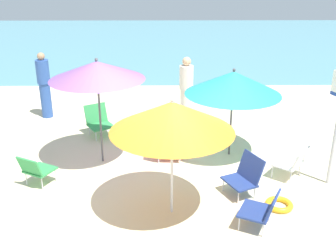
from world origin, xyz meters
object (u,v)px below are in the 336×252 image
object	(u,v)px
umbrella_teal	(233,83)
beach_chair_d	(99,120)
beach_chair_b	(262,209)
beach_chair_e	(245,175)
person_b	(186,89)
umbrella_purple	(97,70)
person_a	(44,85)
beach_chair_c	(36,169)
beach_chair_a	(292,161)
beach_chair_f	(164,144)
umbrella_orange	(172,117)
swim_ring	(279,204)

from	to	relation	value
umbrella_teal	beach_chair_d	world-z (taller)	umbrella_teal
beach_chair_b	beach_chair_e	xyz separation A→B (m)	(-0.07, 0.97, 0.03)
beach_chair_e	person_b	world-z (taller)	person_b
umbrella_purple	person_a	bearing A→B (deg)	124.92
umbrella_purple	beach_chair_b	size ratio (longest dim) A/B	3.00
beach_chair_c	beach_chair_e	xyz separation A→B (m)	(3.56, -0.29, 0.02)
person_a	person_b	size ratio (longest dim) A/B	1.04
umbrella_purple	beach_chair_c	distance (m)	2.03
beach_chair_e	person_a	size ratio (longest dim) A/B	0.43
beach_chair_a	beach_chair_e	bearing A→B (deg)	67.09
beach_chair_e	beach_chair_f	distance (m)	1.88
beach_chair_b	beach_chair_c	distance (m)	3.84
beach_chair_c	person_b	size ratio (longest dim) A/B	0.42
beach_chair_a	beach_chair_b	size ratio (longest dim) A/B	1.07
umbrella_orange	beach_chair_e	size ratio (longest dim) A/B	2.66
beach_chair_a	beach_chair_c	distance (m)	4.51
beach_chair_a	beach_chair_f	distance (m)	2.42
beach_chair_d	person_b	bearing A→B (deg)	83.64
umbrella_orange	person_b	xyz separation A→B (m)	(0.42, 4.00, -0.80)
beach_chair_b	beach_chair_f	world-z (taller)	beach_chair_f
umbrella_teal	beach_chair_c	distance (m)	3.92
beach_chair_c	beach_chair_d	distance (m)	2.39
umbrella_orange	beach_chair_c	size ratio (longest dim) A/B	2.86
umbrella_orange	beach_chair_f	bearing A→B (deg)	93.39
beach_chair_f	swim_ring	xyz separation A→B (m)	(1.83, -1.74, -0.27)
beach_chair_c	person_a	size ratio (longest dim) A/B	0.40
beach_chair_f	person_a	xyz separation A→B (m)	(-2.96, 2.42, 0.51)
umbrella_orange	person_a	bearing A→B (deg)	125.67
beach_chair_d	person_a	bearing A→B (deg)	-158.63
umbrella_orange	umbrella_teal	xyz separation A→B (m)	(1.21, 2.05, -0.09)
beach_chair_a	beach_chair_c	bearing A→B (deg)	41.40
person_a	person_b	bearing A→B (deg)	-164.66
beach_chair_d	beach_chair_f	distance (m)	1.94
umbrella_teal	beach_chair_d	bearing A→B (deg)	159.32
umbrella_purple	beach_chair_a	xyz separation A→B (m)	(3.50, -0.72, -1.48)
person_a	beach_chair_a	bearing A→B (deg)	168.16
umbrella_purple	person_b	size ratio (longest dim) A/B	1.30
umbrella_purple	umbrella_teal	distance (m)	2.56
beach_chair_b	swim_ring	bearing A→B (deg)	-101.34
beach_chair_c	umbrella_orange	bearing A→B (deg)	-82.01
beach_chair_d	beach_chair_f	xyz separation A→B (m)	(1.48, -1.25, -0.03)
umbrella_orange	umbrella_teal	distance (m)	2.38
swim_ring	person_b	bearing A→B (deg)	108.38
umbrella_orange	person_a	distance (m)	5.31
beach_chair_b	beach_chair_c	bearing A→B (deg)	7.21
umbrella_purple	beach_chair_d	distance (m)	2.01
umbrella_teal	swim_ring	distance (m)	2.48
umbrella_teal	beach_chair_d	size ratio (longest dim) A/B	2.43
umbrella_teal	beach_chair_b	world-z (taller)	umbrella_teal
person_a	swim_ring	size ratio (longest dim) A/B	3.73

